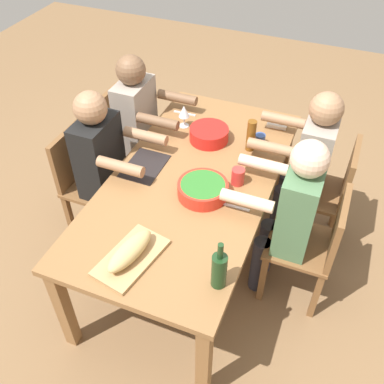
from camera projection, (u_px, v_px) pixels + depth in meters
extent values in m
plane|color=brown|center=(192.00, 255.00, 3.21)|extent=(8.00, 8.00, 0.00)
cube|color=olive|center=(192.00, 181.00, 2.72)|extent=(1.91, 0.97, 0.04)
cube|color=olive|center=(204.00, 362.00, 2.25)|extent=(0.07, 0.07, 0.70)
cube|color=olive|center=(284.00, 161.00, 3.47)|extent=(0.07, 0.07, 0.70)
cube|color=olive|center=(64.00, 308.00, 2.48)|extent=(0.07, 0.07, 0.70)
cube|color=olive|center=(185.00, 137.00, 3.70)|extent=(0.07, 0.07, 0.70)
cube|color=brown|center=(98.00, 186.00, 3.12)|extent=(0.40, 0.40, 0.03)
cube|color=brown|center=(70.00, 156.00, 3.02)|extent=(0.38, 0.04, 0.40)
cube|color=brown|center=(133.00, 200.00, 3.34)|extent=(0.04, 0.04, 0.42)
cube|color=brown|center=(110.00, 230.00, 3.11)|extent=(0.04, 0.04, 0.42)
cube|color=brown|center=(94.00, 188.00, 3.43)|extent=(0.04, 0.04, 0.42)
cube|color=brown|center=(70.00, 217.00, 3.20)|extent=(0.04, 0.04, 0.42)
cylinder|color=#2D2D38|center=(133.00, 208.00, 3.25)|extent=(0.11, 0.11, 0.45)
cylinder|color=#2D2D38|center=(123.00, 222.00, 3.15)|extent=(0.11, 0.11, 0.45)
cube|color=black|center=(99.00, 156.00, 2.90)|extent=(0.34, 0.20, 0.55)
cylinder|color=#9E7251|center=(146.00, 136.00, 2.86)|extent=(0.07, 0.30, 0.07)
cylinder|color=#9E7251|center=(120.00, 167.00, 2.63)|extent=(0.07, 0.30, 0.07)
sphere|color=#9E7251|center=(90.00, 108.00, 2.65)|extent=(0.21, 0.21, 0.21)
cube|color=brown|center=(300.00, 244.00, 2.72)|extent=(0.40, 0.40, 0.03)
cube|color=brown|center=(338.00, 229.00, 2.52)|extent=(0.38, 0.04, 0.40)
cube|color=brown|center=(263.00, 278.00, 2.80)|extent=(0.04, 0.04, 0.42)
cube|color=brown|center=(276.00, 241.00, 3.03)|extent=(0.04, 0.04, 0.42)
cube|color=brown|center=(316.00, 295.00, 2.71)|extent=(0.04, 0.04, 0.42)
cube|color=brown|center=(325.00, 255.00, 2.94)|extent=(0.04, 0.04, 0.42)
cylinder|color=#2D2D38|center=(259.00, 264.00, 2.87)|extent=(0.11, 0.11, 0.45)
cylinder|color=#2D2D38|center=(265.00, 247.00, 2.98)|extent=(0.11, 0.11, 0.45)
cube|color=#4C724C|center=(298.00, 209.00, 2.54)|extent=(0.34, 0.20, 0.55)
cylinder|color=beige|center=(247.00, 201.00, 2.41)|extent=(0.07, 0.30, 0.07)
cylinder|color=beige|center=(263.00, 165.00, 2.65)|extent=(0.07, 0.30, 0.07)
sphere|color=beige|center=(310.00, 159.00, 2.29)|extent=(0.21, 0.21, 0.21)
cube|color=brown|center=(316.00, 191.00, 3.07)|extent=(0.40, 0.40, 0.03)
cube|color=brown|center=(350.00, 175.00, 2.88)|extent=(0.38, 0.04, 0.40)
cube|color=brown|center=(282.00, 223.00, 3.16)|extent=(0.04, 0.04, 0.42)
cube|color=brown|center=(292.00, 193.00, 3.39)|extent=(0.04, 0.04, 0.42)
cube|color=brown|center=(329.00, 236.00, 3.06)|extent=(0.04, 0.04, 0.42)
cube|color=brown|center=(337.00, 205.00, 3.30)|extent=(0.04, 0.04, 0.42)
cylinder|color=#2D2D38|center=(278.00, 212.00, 3.22)|extent=(0.11, 0.11, 0.45)
cylinder|color=#2D2D38|center=(283.00, 198.00, 3.33)|extent=(0.11, 0.11, 0.45)
cube|color=gray|center=(315.00, 157.00, 2.90)|extent=(0.34, 0.20, 0.55)
cylinder|color=#9E7251|center=(271.00, 148.00, 2.77)|extent=(0.07, 0.30, 0.07)
cylinder|color=#9E7251|center=(283.00, 120.00, 3.00)|extent=(0.07, 0.30, 0.07)
sphere|color=#9E7251|center=(326.00, 109.00, 2.65)|extent=(0.21, 0.21, 0.21)
cube|color=brown|center=(132.00, 145.00, 3.47)|extent=(0.40, 0.40, 0.03)
cube|color=brown|center=(108.00, 118.00, 3.38)|extent=(0.38, 0.04, 0.40)
cube|color=brown|center=(162.00, 160.00, 3.70)|extent=(0.04, 0.04, 0.42)
cube|color=brown|center=(144.00, 185.00, 3.46)|extent=(0.04, 0.04, 0.42)
cube|color=brown|center=(126.00, 151.00, 3.79)|extent=(0.04, 0.04, 0.42)
cube|color=brown|center=(106.00, 174.00, 3.56)|extent=(0.04, 0.04, 0.42)
cylinder|color=#2D2D38|center=(163.00, 166.00, 3.61)|extent=(0.11, 0.11, 0.45)
cylinder|color=#2D2D38|center=(154.00, 178.00, 3.50)|extent=(0.11, 0.11, 0.45)
cube|color=gray|center=(135.00, 116.00, 3.26)|extent=(0.34, 0.20, 0.55)
cylinder|color=brown|center=(177.00, 98.00, 3.22)|extent=(0.07, 0.30, 0.07)
cylinder|color=brown|center=(158.00, 121.00, 2.99)|extent=(0.07, 0.30, 0.07)
sphere|color=brown|center=(131.00, 70.00, 3.01)|extent=(0.21, 0.21, 0.21)
cylinder|color=red|center=(209.00, 134.00, 2.98)|extent=(0.27, 0.27, 0.09)
cylinder|color=#669E33|center=(209.00, 131.00, 2.96)|extent=(0.23, 0.23, 0.03)
cylinder|color=red|center=(203.00, 189.00, 2.58)|extent=(0.30, 0.30, 0.09)
cylinder|color=#2D7028|center=(203.00, 186.00, 2.56)|extent=(0.26, 0.26, 0.03)
cube|color=tan|center=(131.00, 258.00, 2.24)|extent=(0.43, 0.29, 0.02)
ellipsoid|color=tan|center=(130.00, 251.00, 2.21)|extent=(0.34, 0.17, 0.09)
cylinder|color=#193819|center=(219.00, 271.00, 2.07)|extent=(0.08, 0.08, 0.20)
cylinder|color=#193819|center=(220.00, 251.00, 1.97)|extent=(0.03, 0.03, 0.09)
cylinder|color=brown|center=(251.00, 136.00, 2.86)|extent=(0.06, 0.06, 0.22)
cylinder|color=silver|center=(184.00, 126.00, 3.13)|extent=(0.07, 0.07, 0.01)
cylinder|color=silver|center=(184.00, 121.00, 3.11)|extent=(0.01, 0.01, 0.07)
cone|color=silver|center=(184.00, 111.00, 3.05)|extent=(0.08, 0.08, 0.08)
cube|color=black|center=(145.00, 166.00, 2.80)|extent=(0.32, 0.23, 0.01)
cylinder|color=red|center=(238.00, 176.00, 2.65)|extent=(0.08, 0.08, 0.11)
cube|color=silver|center=(235.00, 207.00, 2.52)|extent=(0.02, 0.17, 0.01)
cylinder|color=#334C8C|center=(260.00, 140.00, 2.95)|extent=(0.07, 0.07, 0.08)
cube|color=silver|center=(185.00, 113.00, 3.25)|extent=(0.02, 0.17, 0.01)
cube|color=white|center=(278.00, 122.00, 3.15)|extent=(0.15, 0.15, 0.02)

